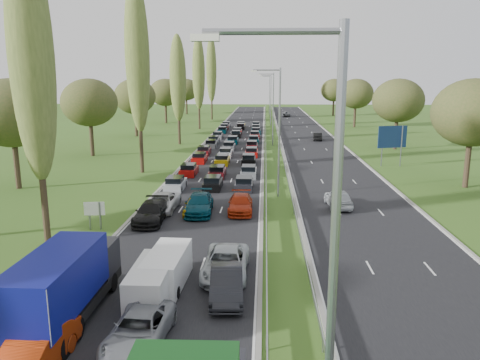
# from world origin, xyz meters

# --- Properties ---
(ground) EXTENTS (260.00, 260.00, 0.00)m
(ground) POSITION_xyz_m (4.50, 80.00, 0.00)
(ground) COLOR #38581B
(ground) RESTS_ON ground
(near_carriageway) EXTENTS (10.50, 215.00, 0.04)m
(near_carriageway) POSITION_xyz_m (-2.25, 82.50, 0.00)
(near_carriageway) COLOR black
(near_carriageway) RESTS_ON ground
(far_carriageway) EXTENTS (10.50, 215.00, 0.04)m
(far_carriageway) POSITION_xyz_m (11.25, 82.50, 0.00)
(far_carriageway) COLOR black
(far_carriageway) RESTS_ON ground
(central_reservation) EXTENTS (2.36, 215.00, 0.32)m
(central_reservation) POSITION_xyz_m (4.50, 82.50, 0.55)
(central_reservation) COLOR gray
(central_reservation) RESTS_ON ground
(lamp_columns) EXTENTS (0.18, 140.18, 12.00)m
(lamp_columns) POSITION_xyz_m (4.50, 78.00, 6.00)
(lamp_columns) COLOR gray
(lamp_columns) RESTS_ON ground
(poplar_row) EXTENTS (2.80, 127.80, 22.44)m
(poplar_row) POSITION_xyz_m (-11.50, 68.17, 12.39)
(poplar_row) COLOR #2D2116
(poplar_row) RESTS_ON ground
(woodland_left) EXTENTS (8.00, 166.00, 11.10)m
(woodland_left) POSITION_xyz_m (-22.00, 62.63, 7.68)
(woodland_left) COLOR #2D2116
(woodland_left) RESTS_ON ground
(woodland_right) EXTENTS (8.00, 153.00, 11.10)m
(woodland_right) POSITION_xyz_m (24.00, 66.67, 7.68)
(woodland_right) COLOR #2D2116
(woodland_right) RESTS_ON ground
(traffic_queue_fill) EXTENTS (8.97, 66.43, 0.80)m
(traffic_queue_fill) POSITION_xyz_m (-2.26, 77.22, 0.44)
(traffic_queue_fill) COLOR #B2B7BC
(traffic_queue_fill) RESTS_ON ground
(near_car_1) EXTENTS (1.98, 4.96, 1.61)m
(near_car_1) POSITION_xyz_m (-5.54, 15.01, 0.82)
(near_car_1) COLOR #9F2C09
(near_car_1) RESTS_ON near_carriageway
(near_car_2) EXTENTS (2.63, 5.33, 1.45)m
(near_car_2) POSITION_xyz_m (-5.50, 37.48, 0.75)
(near_car_2) COLOR silver
(near_car_2) RESTS_ON near_carriageway
(near_car_3) EXTENTS (2.31, 5.43, 1.56)m
(near_car_3) POSITION_xyz_m (-5.67, 34.31, 0.80)
(near_car_3) COLOR black
(near_car_3) RESTS_ON near_carriageway
(near_car_6) EXTENTS (2.52, 5.00, 1.36)m
(near_car_6) POSITION_xyz_m (-2.02, 17.12, 0.70)
(near_car_6) COLOR gray
(near_car_6) RESTS_ON near_carriageway
(near_car_7) EXTENTS (2.51, 5.57, 1.58)m
(near_car_7) POSITION_xyz_m (-2.25, 37.00, 0.81)
(near_car_7) COLOR #043645
(near_car_7) RESTS_ON near_carriageway
(near_car_8) EXTENTS (1.99, 4.67, 1.57)m
(near_car_8) POSITION_xyz_m (-2.41, 36.85, 0.81)
(near_car_8) COLOR #B38F0B
(near_car_8) RESTS_ON near_carriageway
(near_car_9) EXTENTS (1.96, 4.78, 1.54)m
(near_car_9) POSITION_xyz_m (1.29, 21.66, 0.79)
(near_car_9) COLOR black
(near_car_9) RESTS_ON near_carriageway
(near_car_10) EXTENTS (2.55, 5.44, 1.51)m
(near_car_10) POSITION_xyz_m (1.02, 24.40, 0.77)
(near_car_10) COLOR #AFB6B9
(near_car_10) RESTS_ON near_carriageway
(near_car_11) EXTENTS (2.12, 4.99, 1.44)m
(near_car_11) POSITION_xyz_m (1.18, 37.47, 0.74)
(near_car_11) COLOR #A3240A
(near_car_11) RESTS_ON near_carriageway
(far_car_0) EXTENTS (2.17, 4.78, 1.59)m
(far_car_0) POSITION_xyz_m (9.65, 39.49, 0.82)
(far_car_0) COLOR #B6BCC0
(far_car_0) RESTS_ON far_carriageway
(far_car_1) EXTENTS (1.76, 4.39, 1.42)m
(far_car_1) POSITION_xyz_m (12.79, 85.46, 0.73)
(far_car_1) COLOR black
(far_car_1) RESTS_ON far_carriageway
(far_car_2) EXTENTS (2.51, 5.29, 1.46)m
(far_car_2) POSITION_xyz_m (9.52, 141.54, 0.75)
(far_car_2) COLOR slate
(far_car_2) RESTS_ON far_carriageway
(blue_lorry) EXTENTS (2.36, 8.49, 3.58)m
(blue_lorry) POSITION_xyz_m (-5.81, 18.92, 1.87)
(blue_lorry) COLOR black
(blue_lorry) RESTS_ON near_carriageway
(white_van_front) EXTENTS (1.86, 4.74, 1.91)m
(white_van_front) POSITION_xyz_m (-2.03, 23.16, 0.98)
(white_van_front) COLOR white
(white_van_front) RESTS_ON near_carriageway
(white_van_rear) EXTENTS (1.85, 4.71, 1.89)m
(white_van_rear) POSITION_xyz_m (-2.41, 21.31, 0.97)
(white_van_rear) COLOR silver
(white_van_rear) RESTS_ON near_carriageway
(info_sign) EXTENTS (1.50, 0.29, 2.10)m
(info_sign) POSITION_xyz_m (-9.40, 32.29, 1.37)
(info_sign) COLOR gray
(info_sign) RESTS_ON ground
(direction_sign) EXTENTS (3.87, 1.23, 5.20)m
(direction_sign) POSITION_xyz_m (19.40, 59.74, 3.57)
(direction_sign) COLOR gray
(direction_sign) RESTS_ON ground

